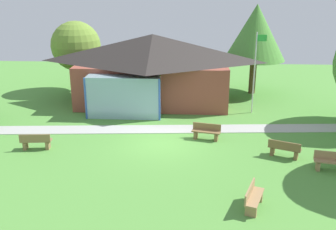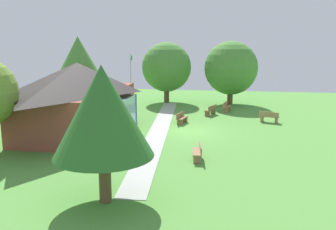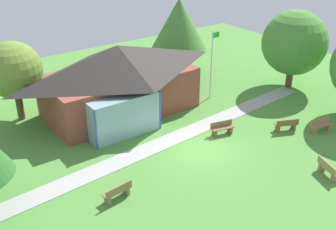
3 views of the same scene
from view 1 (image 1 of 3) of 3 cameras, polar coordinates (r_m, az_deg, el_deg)
name	(u,v)px [view 1 (image 1 of 3)]	position (r m, az deg, el deg)	size (l,w,h in m)	color
ground_plane	(162,143)	(19.85, -0.96, -4.22)	(44.00, 44.00, 0.00)	#54933D
pavilion	(152,68)	(26.13, -2.45, 7.01)	(10.95, 6.99, 4.71)	brown
footpath	(164,129)	(21.71, -0.55, -2.12)	(23.11, 1.30, 0.03)	#ADADA8
flagpole	(255,69)	(24.47, 12.87, 6.67)	(0.64, 0.08, 5.11)	silver
bench_rear_near_path	(206,132)	(20.31, 5.73, -2.54)	(1.56, 0.77, 0.84)	brown
bench_front_right	(253,198)	(14.55, 12.58, -11.99)	(0.93, 1.56, 0.84)	#9E7A51
bench_mid_left	(36,142)	(20.07, -19.09, -3.80)	(1.54, 0.60, 0.84)	olive
bench_lawn_far_right	(332,162)	(18.31, 23.22, -6.49)	(1.56, 0.73, 0.84)	#9E7A51
bench_mid_right	(284,149)	(18.94, 16.96, -4.91)	(1.55, 1.00, 0.84)	brown
tree_behind_pavilion_left	(76,46)	(29.98, -13.57, 9.95)	(3.70, 3.70, 5.32)	brown
tree_behind_pavilion_right	(256,33)	(29.05, 12.95, 11.89)	(4.44, 4.44, 6.56)	brown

